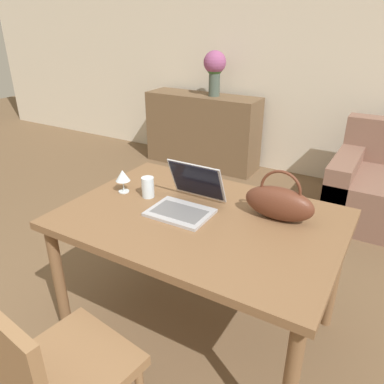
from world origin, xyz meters
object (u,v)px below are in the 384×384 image
Objects in this scene: wine_glass at (123,176)px; drinking_glass at (148,187)px; chair at (51,371)px; laptop at (188,197)px; flower_vase at (215,67)px; handbag at (279,203)px.

drinking_glass is at bearing 7.34° from wine_glass.
wine_glass is at bearing 120.60° from chair.
laptop is at bearing -0.79° from drinking_glass.
flower_vase is (-1.02, 3.24, 0.68)m from chair.
flower_vase is at bearing 124.19° from handbag.
chair is at bearing -72.58° from flower_vase.
chair is at bearing -92.21° from laptop.
flower_vase is (-1.49, 2.20, 0.32)m from handbag.
drinking_glass is at bearing -170.32° from handbag.
flower_vase reaches higher than laptop.
handbag reaches higher than wine_glass.
handbag is (0.44, 0.12, 0.03)m from laptop.
drinking_glass is at bearing -71.11° from flower_vase.
wine_glass is at bearing -74.79° from flower_vase.
drinking_glass is 0.86× the size of wine_glass.
laptop is at bearing 95.49° from chair.
chair is 7.39× the size of drinking_glass.
wine_glass is 2.44m from flower_vase.
wine_glass reaches higher than drinking_glass.
handbag is (0.70, 0.12, 0.03)m from drinking_glass.
handbag is 0.71× the size of flower_vase.
flower_vase reaches higher than wine_glass.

